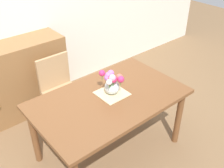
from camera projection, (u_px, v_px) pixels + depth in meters
The scene contains 6 objects.
ground_plane at pixel (110, 149), 3.09m from camera, with size 12.00×12.00×0.00m, color brown.
dining_table at pixel (109, 104), 2.72m from camera, with size 1.55×0.95×0.76m.
chair_far at pixel (60, 87), 3.26m from camera, with size 0.42×0.42×0.90m.
dresser at pixel (13, 82), 3.39m from camera, with size 1.40×0.47×1.00m.
placemat at pixel (112, 93), 2.72m from camera, with size 0.29×0.29×0.01m, color #CCB789.
flower_vase at pixel (112, 83), 2.64m from camera, with size 0.20×0.27×0.26m.
Camera 1 is at (-1.37, -1.68, 2.32)m, focal length 42.37 mm.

